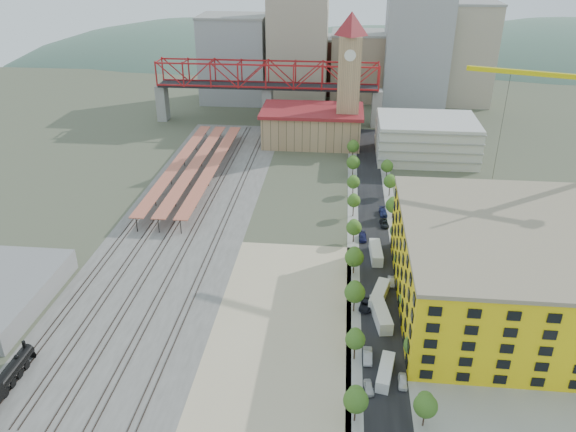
# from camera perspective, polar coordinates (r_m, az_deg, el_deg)

# --- Properties ---
(ground) EXTENTS (400.00, 400.00, 0.00)m
(ground) POSITION_cam_1_polar(r_m,az_deg,el_deg) (142.05, 2.39, -3.44)
(ground) COLOR #474C38
(ground) RESTS_ON ground
(ballast_strip) EXTENTS (36.00, 165.00, 0.06)m
(ballast_strip) POSITION_cam_1_polar(r_m,az_deg,el_deg) (162.88, -9.96, 0.32)
(ballast_strip) COLOR #605E59
(ballast_strip) RESTS_ON ground
(dirt_lot) EXTENTS (28.00, 67.00, 0.06)m
(dirt_lot) POSITION_cam_1_polar(r_m,az_deg,el_deg) (116.19, -0.60, -11.11)
(dirt_lot) COLOR tan
(dirt_lot) RESTS_ON ground
(street_asphalt) EXTENTS (12.00, 170.00, 0.06)m
(street_asphalt) POSITION_cam_1_polar(r_m,az_deg,el_deg) (155.36, 8.64, -0.93)
(street_asphalt) COLOR black
(street_asphalt) RESTS_ON ground
(sidewalk_west) EXTENTS (3.00, 170.00, 0.04)m
(sidewalk_west) POSITION_cam_1_polar(r_m,az_deg,el_deg) (155.12, 6.61, -0.84)
(sidewalk_west) COLOR gray
(sidewalk_west) RESTS_ON ground
(sidewalk_east) EXTENTS (3.00, 170.00, 0.04)m
(sidewalk_east) POSITION_cam_1_polar(r_m,az_deg,el_deg) (155.80, 10.66, -1.02)
(sidewalk_east) COLOR gray
(sidewalk_east) RESTS_ON ground
(construction_pad) EXTENTS (50.00, 90.00, 0.06)m
(construction_pad) POSITION_cam_1_polar(r_m,az_deg,el_deg) (130.84, 22.11, -8.55)
(construction_pad) COLOR gray
(construction_pad) RESTS_ON ground
(rail_tracks) EXTENTS (26.56, 160.00, 0.18)m
(rail_tracks) POSITION_cam_1_polar(r_m,az_deg,el_deg) (163.31, -10.57, 0.39)
(rail_tracks) COLOR #382B23
(rail_tracks) RESTS_ON ground
(platform_canopies) EXTENTS (16.00, 80.00, 4.12)m
(platform_canopies) POSITION_cam_1_polar(r_m,az_deg,el_deg) (186.82, -9.40, 5.21)
(platform_canopies) COLOR #C05D4A
(platform_canopies) RESTS_ON ground
(station_hall) EXTENTS (38.00, 24.00, 13.10)m
(station_hall) POSITION_cam_1_polar(r_m,az_deg,el_deg) (214.99, 2.46, 9.17)
(station_hall) COLOR tan
(station_hall) RESTS_ON ground
(clock_tower) EXTENTS (12.00, 12.00, 52.00)m
(clock_tower) POSITION_cam_1_polar(r_m,az_deg,el_deg) (207.17, 6.26, 14.67)
(clock_tower) COLOR tan
(clock_tower) RESTS_ON ground
(parking_garage) EXTENTS (34.00, 26.00, 14.00)m
(parking_garage) POSITION_cam_1_polar(r_m,az_deg,el_deg) (205.32, 13.85, 7.66)
(parking_garage) COLOR silver
(parking_garage) RESTS_ON ground
(truss_bridge) EXTENTS (94.00, 9.60, 25.60)m
(truss_bridge) POSITION_cam_1_polar(r_m,az_deg,el_deg) (235.79, -2.13, 13.82)
(truss_bridge) COLOR gray
(truss_bridge) RESTS_ON ground
(construction_building) EXTENTS (44.60, 50.60, 18.80)m
(construction_building) POSITION_cam_1_polar(r_m,az_deg,el_deg) (125.10, 21.52, -5.01)
(construction_building) COLOR yellow
(construction_building) RESTS_ON ground
(street_trees) EXTENTS (15.40, 124.40, 8.00)m
(street_trees) POSITION_cam_1_polar(r_m,az_deg,el_deg) (146.58, 8.77, -2.74)
(street_trees) COLOR #35611D
(street_trees) RESTS_ON ground
(skyline) EXTENTS (133.00, 46.00, 60.00)m
(skyline) POSITION_cam_1_polar(r_m,az_deg,el_deg) (269.45, 6.10, 16.17)
(skyline) COLOR #9EA0A3
(skyline) RESTS_ON ground
(distant_hills) EXTENTS (647.00, 264.00, 227.00)m
(distant_hills) POSITION_cam_1_polar(r_m,az_deg,el_deg) (413.21, 10.76, 4.78)
(distant_hills) COLOR #4C6B59
(distant_hills) RESTS_ON ground
(locomotive) EXTENTS (2.63, 20.28, 5.07)m
(locomotive) POSITION_cam_1_polar(r_m,az_deg,el_deg) (112.45, -26.95, -14.90)
(locomotive) COLOR black
(locomotive) RESTS_ON ground
(site_trailer_a) EXTENTS (3.99, 9.13, 2.42)m
(site_trailer_a) POSITION_cam_1_polar(r_m,az_deg,el_deg) (105.57, 9.86, -15.36)
(site_trailer_a) COLOR silver
(site_trailer_a) RESTS_ON ground
(site_trailer_b) EXTENTS (4.46, 10.74, 2.85)m
(site_trailer_b) POSITION_cam_1_polar(r_m,az_deg,el_deg) (118.41, 9.42, -9.87)
(site_trailer_b) COLOR silver
(site_trailer_b) RESTS_ON ground
(site_trailer_c) EXTENTS (5.11, 10.18, 2.69)m
(site_trailer_c) POSITION_cam_1_polar(r_m,az_deg,el_deg) (124.42, 9.25, -7.89)
(site_trailer_c) COLOR silver
(site_trailer_c) RESTS_ON ground
(site_trailer_d) EXTENTS (3.13, 10.03, 2.71)m
(site_trailer_d) POSITION_cam_1_polar(r_m,az_deg,el_deg) (139.68, 8.92, -3.70)
(site_trailer_d) COLOR silver
(site_trailer_d) RESTS_ON ground
(car_0) EXTENTS (2.01, 4.00, 1.31)m
(car_0) POSITION_cam_1_polar(r_m,az_deg,el_deg) (103.05, 8.21, -16.89)
(car_0) COLOR silver
(car_0) RESTS_ON ground
(car_1) EXTENTS (1.70, 4.80, 1.58)m
(car_1) POSITION_cam_1_polar(r_m,az_deg,el_deg) (108.98, 8.09, -13.91)
(car_1) COLOR #9FA0A4
(car_1) RESTS_ON ground
(car_2) EXTENTS (3.23, 5.56, 1.46)m
(car_2) POSITION_cam_1_polar(r_m,az_deg,el_deg) (121.89, 7.88, -8.95)
(car_2) COLOR black
(car_2) RESTS_ON ground
(car_3) EXTENTS (2.02, 4.74, 1.36)m
(car_3) POSITION_cam_1_polar(r_m,az_deg,el_deg) (147.55, 7.61, -2.15)
(car_3) COLOR #1B1E50
(car_3) RESTS_ON ground
(car_4) EXTENTS (1.81, 4.10, 1.37)m
(car_4) POSITION_cam_1_polar(r_m,az_deg,el_deg) (105.12, 11.57, -16.15)
(car_4) COLOR white
(car_4) RESTS_ON ground
(car_5) EXTENTS (1.50, 4.14, 1.36)m
(car_5) POSITION_cam_1_polar(r_m,az_deg,el_deg) (130.39, 10.43, -6.58)
(car_5) COLOR #A9A8AE
(car_5) RESTS_ON ground
(car_6) EXTENTS (2.56, 4.84, 1.30)m
(car_6) POSITION_cam_1_polar(r_m,az_deg,el_deg) (155.24, 9.76, -0.79)
(car_6) COLOR black
(car_6) RESTS_ON ground
(car_7) EXTENTS (2.42, 5.24, 1.48)m
(car_7) POSITION_cam_1_polar(r_m,az_deg,el_deg) (161.31, 9.63, 0.36)
(car_7) COLOR navy
(car_7) RESTS_ON ground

